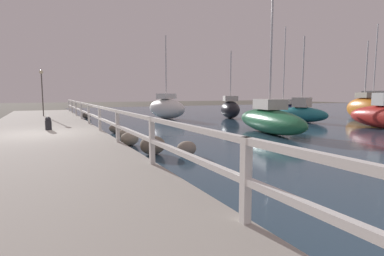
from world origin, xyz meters
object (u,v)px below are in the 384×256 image
Objects in this scene: mooring_bollard at (48,123)px; dock_lamp at (42,84)px; sailboat_navy at (283,108)px; sailboat_green at (269,120)px; sailboat_gray at (373,105)px; sailboat_white at (166,108)px; sailboat_teal at (301,113)px; sailboat_orange at (364,108)px; sailboat_black at (230,109)px.

mooring_bollard is 0.18× the size of dock_lamp.
sailboat_green is at bearing -142.18° from sailboat_navy.
sailboat_green is 0.89× the size of sailboat_gray.
sailboat_gray is (16.63, -4.98, 0.09)m from sailboat_white.
sailboat_orange is at bearing -28.65° from sailboat_teal.
sailboat_white is at bearing 173.24° from sailboat_navy.
mooring_bollard is 0.07× the size of sailboat_gray.
sailboat_green is 10.94m from sailboat_orange.
sailboat_navy is at bearing 110.63° from sailboat_orange.
sailboat_teal is 0.81× the size of sailboat_green.
sailboat_green is (1.18, -10.01, -0.16)m from sailboat_white.
mooring_bollard is 13.60m from sailboat_black.
sailboat_navy is 1.43× the size of sailboat_orange.
sailboat_teal is at bearing -172.36° from sailboat_orange.
sailboat_white is (-6.78, 6.61, 0.20)m from sailboat_teal.
mooring_bollard is at bearing -132.10° from sailboat_black.
sailboat_black is 8.78m from sailboat_green.
sailboat_navy reaches higher than sailboat_white.
sailboat_teal is at bearing -57.90° from sailboat_white.
sailboat_navy is at bearing 36.01° from sailboat_teal.
sailboat_green is (-3.25, -8.15, -0.10)m from sailboat_black.
dock_lamp is at bearing 169.21° from sailboat_navy.
mooring_bollard is 24.78m from sailboat_gray.
sailboat_green is (-5.60, -3.40, 0.03)m from sailboat_teal.
sailboat_green is at bearing -96.92° from sailboat_white.
sailboat_navy reaches higher than dock_lamp.
sailboat_gray reaches higher than sailboat_white.
mooring_bollard is 0.09× the size of sailboat_white.
sailboat_orange is (7.38, -5.60, 0.12)m from sailboat_black.
sailboat_teal reaches higher than sailboat_black.
sailboat_orange is (19.85, -0.17, 0.23)m from mooring_bollard.
sailboat_green is at bearing -167.79° from sailboat_teal.
sailboat_gray is at bearing -9.65° from sailboat_teal.
sailboat_gray is (24.85, -6.38, -1.60)m from dock_lamp.
sailboat_green is 14.26m from sailboat_navy.
sailboat_orange is at bearing 26.75° from sailboat_green.
sailboat_gray reaches higher than mooring_bollard.
sailboat_orange is (-4.82, -2.48, -0.03)m from sailboat_gray.
dock_lamp is 21.96m from sailboat_orange.
sailboat_green is (9.22, -2.73, 0.02)m from mooring_bollard.
dock_lamp is 17.11m from sailboat_teal.
sailboat_navy is (19.41, 7.25, -0.05)m from mooring_bollard.
mooring_bollard is 20.72m from sailboat_navy.
sailboat_white is at bearing 42.19° from mooring_bollard.
sailboat_white reaches higher than sailboat_black.
sailboat_black is at bearing -14.49° from dock_lamp.
sailboat_black is 4.81m from sailboat_white.
sailboat_teal is at bearing 44.52° from sailboat_green.
sailboat_gray is (15.45, 5.04, 0.25)m from sailboat_green.
sailboat_black is 0.92× the size of sailboat_orange.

